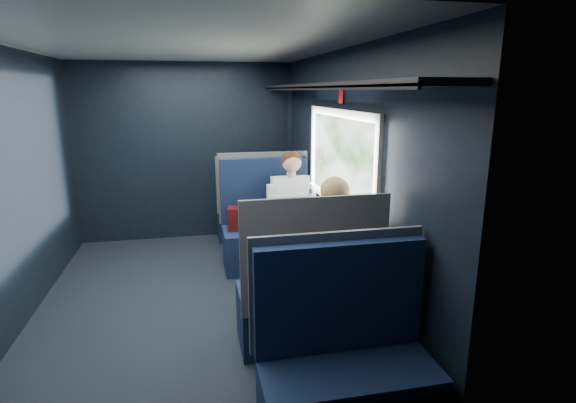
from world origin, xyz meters
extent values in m
cube|color=black|center=(0.00, 0.00, -0.01)|extent=(2.80, 4.20, 0.01)
cube|color=black|center=(1.45, 0.00, 1.15)|extent=(0.10, 4.20, 2.30)
cube|color=black|center=(-1.45, 0.00, 1.15)|extent=(0.10, 4.20, 2.30)
cube|color=black|center=(0.00, 2.15, 1.15)|extent=(2.80, 0.10, 2.30)
cube|color=black|center=(0.00, -2.15, 1.15)|extent=(2.80, 0.10, 2.30)
cube|color=silver|center=(0.00, 0.00, 2.35)|extent=(2.80, 4.20, 0.10)
cube|color=beige|center=(1.38, 0.00, 1.74)|extent=(0.03, 1.84, 0.07)
cube|color=beige|center=(1.38, 0.00, 0.90)|extent=(0.03, 1.84, 0.07)
cube|color=beige|center=(1.38, -0.89, 1.32)|extent=(0.03, 0.07, 0.78)
cube|color=beige|center=(1.38, 0.89, 1.32)|extent=(0.03, 0.07, 0.78)
cube|color=black|center=(1.22, 0.00, 1.98)|extent=(0.36, 4.10, 0.04)
cube|color=black|center=(1.05, 0.00, 1.96)|extent=(0.02, 4.10, 0.03)
cube|color=red|center=(1.38, 0.00, 1.89)|extent=(0.01, 0.10, 0.12)
cylinder|color=#54565E|center=(0.88, 0.00, 0.35)|extent=(0.08, 0.08, 0.70)
cube|color=silver|center=(1.06, 0.00, 0.72)|extent=(0.62, 1.00, 0.04)
cube|color=#0B1734|center=(0.85, 0.78, 0.23)|extent=(1.00, 0.50, 0.45)
cube|color=#0B1734|center=(0.85, 1.08, 0.82)|extent=(1.00, 0.10, 0.75)
cube|color=#54565E|center=(0.85, 1.14, 0.85)|extent=(1.04, 0.03, 0.82)
cube|color=#54565E|center=(0.85, 0.73, 0.55)|extent=(0.06, 0.40, 0.20)
cube|color=#480F10|center=(0.59, 0.82, 0.58)|extent=(0.38, 0.24, 0.25)
cylinder|color=#480F10|center=(0.59, 0.82, 0.75)|extent=(0.05, 0.15, 0.03)
cylinder|color=silver|center=(0.80, 0.67, 0.58)|extent=(0.10, 0.10, 0.26)
cylinder|color=blue|center=(0.80, 0.67, 0.74)|extent=(0.05, 0.05, 0.06)
cube|color=#0B1734|center=(0.85, -0.78, 0.23)|extent=(1.00, 0.50, 0.45)
cube|color=#0B1734|center=(0.85, -1.08, 0.82)|extent=(1.00, 0.10, 0.75)
cube|color=#54565E|center=(0.85, -1.14, 0.85)|extent=(1.04, 0.03, 0.82)
cube|color=#54565E|center=(0.85, -0.73, 0.55)|extent=(0.06, 0.40, 0.20)
cube|color=#0B1734|center=(0.85, 1.88, 0.23)|extent=(1.00, 0.40, 0.45)
cube|color=#0B1734|center=(0.85, 1.64, 0.78)|extent=(1.00, 0.10, 0.66)
cube|color=#54565E|center=(0.85, 1.59, 0.80)|extent=(1.04, 0.03, 0.72)
cube|color=#0B1734|center=(0.85, -1.64, 0.78)|extent=(1.00, 0.10, 0.66)
cube|color=#54565E|center=(0.85, -1.59, 0.80)|extent=(1.04, 0.03, 0.72)
cube|color=black|center=(1.10, 0.64, 0.53)|extent=(0.36, 0.44, 0.16)
cube|color=black|center=(1.10, 0.44, 0.23)|extent=(0.32, 0.12, 0.45)
cube|color=white|center=(1.10, 0.80, 0.78)|extent=(0.40, 0.29, 0.53)
cylinder|color=#D8A88C|center=(1.10, 0.76, 1.06)|extent=(0.10, 0.10, 0.06)
sphere|color=#D8A88C|center=(1.10, 0.74, 1.20)|extent=(0.21, 0.21, 0.21)
sphere|color=#382114|center=(1.10, 0.76, 1.21)|extent=(0.22, 0.22, 0.22)
cube|color=white|center=(0.88, 0.76, 0.78)|extent=(0.09, 0.12, 0.34)
cube|color=white|center=(1.32, 0.76, 0.78)|extent=(0.09, 0.12, 0.34)
cube|color=black|center=(1.10, -0.64, 0.53)|extent=(0.36, 0.44, 0.16)
cube|color=black|center=(1.10, -0.44, 0.23)|extent=(0.32, 0.12, 0.45)
cube|color=black|center=(1.10, -0.80, 0.78)|extent=(0.40, 0.29, 0.53)
cylinder|color=#D8A88C|center=(1.10, -0.76, 1.06)|extent=(0.10, 0.10, 0.06)
sphere|color=#D8A88C|center=(1.10, -0.74, 1.20)|extent=(0.21, 0.21, 0.21)
sphere|color=tan|center=(1.10, -0.76, 1.21)|extent=(0.22, 0.22, 0.22)
cube|color=black|center=(0.88, -0.76, 0.78)|extent=(0.09, 0.12, 0.34)
cube|color=black|center=(1.32, -0.76, 0.78)|extent=(0.09, 0.12, 0.34)
cube|color=tan|center=(1.10, -0.86, 0.90)|extent=(0.26, 0.07, 0.36)
cube|color=white|center=(1.05, 0.09, 0.74)|extent=(0.57, 0.81, 0.01)
cube|color=silver|center=(1.20, -0.03, 0.75)|extent=(0.32, 0.39, 0.02)
cube|color=silver|center=(1.32, -0.03, 0.88)|extent=(0.08, 0.34, 0.23)
cube|color=black|center=(1.31, -0.03, 0.88)|extent=(0.07, 0.29, 0.19)
cylinder|color=silver|center=(1.21, 0.34, 0.84)|extent=(0.07, 0.07, 0.20)
cylinder|color=blue|center=(1.21, 0.34, 0.96)|extent=(0.04, 0.04, 0.04)
cylinder|color=white|center=(1.26, 0.38, 0.79)|extent=(0.08, 0.08, 0.10)
camera|label=1|loc=(0.06, -3.91, 1.94)|focal=28.00mm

